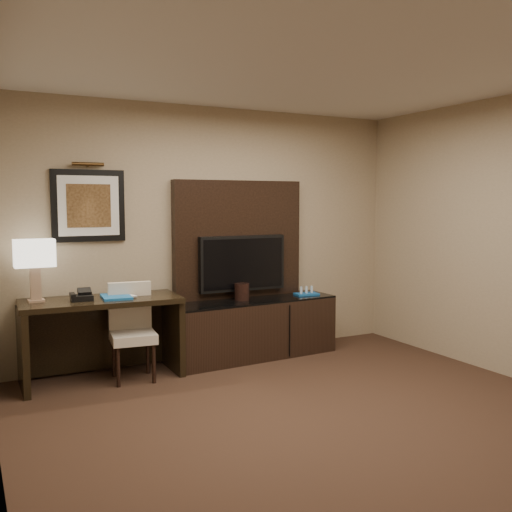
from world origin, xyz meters
TOP-DOWN VIEW (x-y plane):
  - floor at (0.00, 0.00)m, footprint 4.50×5.00m
  - ceiling at (0.00, 0.00)m, footprint 4.50×5.00m
  - wall_back at (0.00, 2.50)m, footprint 4.50×0.01m
  - desk at (-1.27, 2.15)m, footprint 1.49×0.70m
  - credenza at (0.37, 2.20)m, footprint 1.87×0.61m
  - tv_wall_panel at (0.30, 2.44)m, footprint 1.50×0.12m
  - tv at (0.30, 2.34)m, footprint 1.00×0.08m
  - artwork at (-1.30, 2.48)m, footprint 0.70×0.04m
  - picture_light at (-1.30, 2.44)m, footprint 0.04×0.04m
  - desk_chair at (-1.01, 2.01)m, footprint 0.46×0.51m
  - table_lamp at (-1.83, 2.25)m, footprint 0.38×0.26m
  - desk_phone at (-1.45, 2.13)m, footprint 0.20×0.18m
  - blue_folder at (-1.13, 2.12)m, footprint 0.29×0.37m
  - book at (-1.15, 2.08)m, footprint 0.17×0.08m
  - ice_bucket at (0.24, 2.22)m, footprint 0.20×0.20m
  - minibar_tray at (1.04, 2.20)m, footprint 0.28×0.18m

SIDE VIEW (x-z plane):
  - floor at x=0.00m, z-range -0.01..0.00m
  - credenza at x=0.37m, z-range 0.00..0.64m
  - desk at x=-1.27m, z-range 0.00..0.78m
  - desk_chair at x=-1.01m, z-range 0.00..0.85m
  - minibar_tray at x=1.04m, z-range 0.64..0.73m
  - ice_bucket at x=0.24m, z-range 0.64..0.82m
  - blue_folder at x=-1.13m, z-range 0.78..0.80m
  - desk_phone at x=-1.45m, z-range 0.78..0.88m
  - book at x=-1.15m, z-range 0.78..1.01m
  - tv at x=0.30m, z-range 0.72..1.32m
  - table_lamp at x=-1.83m, z-range 0.78..1.35m
  - tv_wall_panel at x=0.30m, z-range 0.62..1.92m
  - wall_back at x=0.00m, z-range 0.00..2.70m
  - artwork at x=-1.30m, z-range 1.30..2.00m
  - picture_light at x=-1.30m, z-range 1.90..2.20m
  - ceiling at x=0.00m, z-range 2.70..2.71m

